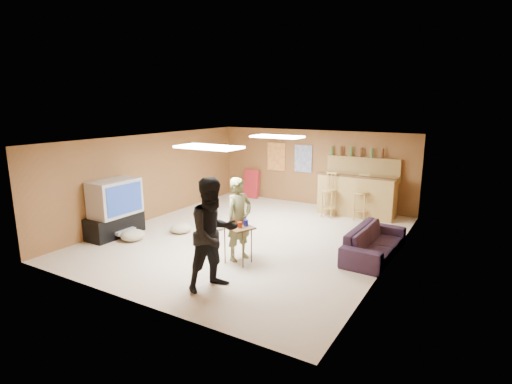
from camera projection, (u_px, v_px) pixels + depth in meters
The scene contains 32 objects.
ground at pixel (252, 237), 9.03m from camera, with size 7.00×7.00×0.00m, color beige.
ceiling at pixel (251, 139), 8.55m from camera, with size 6.00×7.00×0.02m, color silver.
wall_back at pixel (313, 168), 11.73m from camera, with size 6.00×0.02×2.20m, color brown.
wall_front at pixel (128, 233), 5.85m from camera, with size 6.00×0.02×2.20m, color brown.
wall_left at pixel (152, 177), 10.28m from camera, with size 0.02×7.00×2.20m, color brown.
wall_right at pixel (391, 207), 7.30m from camera, with size 0.02×7.00×2.20m, color brown.
tv_stand at pixel (115, 225), 9.06m from camera, with size 0.55×1.30×0.50m, color black.
dvd_box at pixel (122, 231), 8.98m from camera, with size 0.35×0.50×0.08m, color #B2B2B7.
tv_body at pixel (115, 198), 8.89m from camera, with size 0.60×1.10×0.80m, color #B2B2B7.
tv_screen at pixel (125, 199), 8.73m from camera, with size 0.02×0.95×0.65m, color navy.
bar_counter at pixel (357, 195), 10.64m from camera, with size 2.00×0.60×1.10m, color olive.
bar_lip at pixel (355, 177), 10.31m from camera, with size 2.10×0.12×0.05m, color #452E16.
bar_shelf at pixel (363, 158), 10.82m from camera, with size 2.00×0.18×0.05m, color olive.
bar_backing at pixel (363, 169), 10.90m from camera, with size 2.00×0.14×0.60m, color olive.
poster_left at pixel (276, 157), 12.24m from camera, with size 0.60×0.03×0.85m, color #BF3F26.
poster_right at pixel (303, 159), 11.79m from camera, with size 0.55×0.03×0.80m, color #334C99.
folding_chair_stack at pixel (251, 184), 12.70m from camera, with size 0.50×0.14×0.90m, color #A91F26.
ceiling_panel_front at pixel (209, 147), 7.30m from camera, with size 1.20×0.60×0.04m, color white.
ceiling_panel_back at pixel (277, 137), 9.57m from camera, with size 1.20×0.60×0.04m, color white.
person_olive at pixel (239, 219), 7.58m from camera, with size 0.59×0.38×1.60m, color olive.
person_black at pixel (213, 234), 6.35m from camera, with size 0.89×0.70×1.84m, color black.
sofa at pixel (375, 242), 7.83m from camera, with size 1.97×0.77×0.58m, color black.
tray_table at pixel (238, 245), 7.48m from camera, with size 0.56×0.45×0.72m, color #452E16.
cup_red_near at pixel (234, 222), 7.48m from camera, with size 0.08×0.08×0.12m, color #B82E0C.
cup_red_far at pixel (240, 225), 7.30m from camera, with size 0.08×0.08×0.11m, color #B82E0C.
cup_blue at pixel (246, 223), 7.40m from camera, with size 0.09×0.09×0.12m, color #161998.
bar_stool_left at pixel (329, 197), 10.50m from camera, with size 0.35×0.35×1.10m, color olive, non-canonical shape.
bar_stool_right at pixel (361, 195), 10.20m from camera, with size 0.42×0.42×1.32m, color olive, non-canonical shape.
cushion_near_tv at pixel (181, 228), 9.29m from camera, with size 0.49×0.49×0.22m, color tan.
cushion_mid at pixel (217, 226), 9.56m from camera, with size 0.40×0.40×0.18m, color tan.
cushion_far at pixel (133, 235), 8.77m from camera, with size 0.53×0.53×0.24m, color tan.
bottle_row at pixel (356, 152), 10.86m from camera, with size 1.48×0.08×0.26m, color #3F7233, non-canonical shape.
Camera 1 is at (4.46, -7.35, 2.96)m, focal length 28.00 mm.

